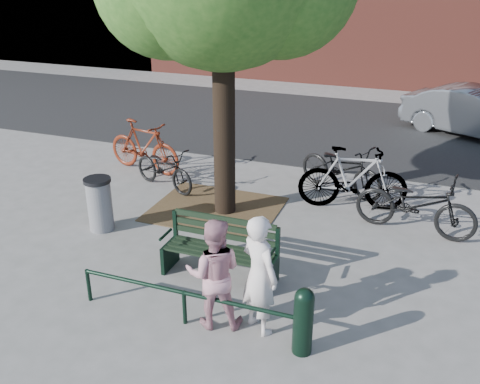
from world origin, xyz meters
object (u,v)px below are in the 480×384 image
at_px(bollard, 303,319).
at_px(bicycle_c, 341,168).
at_px(person_left, 259,275).
at_px(parked_car, 477,113).
at_px(person_right, 214,274).
at_px(litter_bin, 100,204).
at_px(park_bench, 221,247).

height_order(bollard, bicycle_c, bicycle_c).
distance_m(person_left, bollard, 0.77).
bearing_deg(parked_car, bicycle_c, 176.49).
distance_m(bollard, parked_car, 10.45).
relative_size(person_right, litter_bin, 1.57).
height_order(park_bench, bicycle_c, bicycle_c).
bearing_deg(person_left, litter_bin, 5.94).
bearing_deg(person_left, person_right, 41.28).
height_order(park_bench, bollard, park_bench).
bearing_deg(litter_bin, park_bench, -14.18).
bearing_deg(bicycle_c, park_bench, -170.89).
distance_m(litter_bin, parked_car, 10.47).
height_order(person_left, litter_bin, person_left).
bearing_deg(parked_car, park_bench, -178.42).
relative_size(person_right, parked_car, 0.39).
bearing_deg(bollard, litter_bin, 155.28).
bearing_deg(parked_car, litter_bin, 166.92).
relative_size(park_bench, parked_car, 0.44).
height_order(person_left, bollard, person_left).
relative_size(person_left, parked_car, 0.41).
relative_size(person_left, bollard, 1.79).
bearing_deg(bicycle_c, person_right, -163.31).
distance_m(park_bench, bicycle_c, 4.01).
bearing_deg(person_right, litter_bin, -49.10).
bearing_deg(person_right, bollard, 155.05).
distance_m(bicycle_c, parked_car, 5.77).
xyz_separation_m(park_bench, person_right, (0.37, -1.13, 0.29)).
bearing_deg(person_right, person_left, 171.87).
bearing_deg(litter_bin, person_right, -31.01).
bearing_deg(park_bench, parked_car, 66.92).
bearing_deg(bicycle_c, litter_bin, 155.81).
height_order(bollard, parked_car, parked_car).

